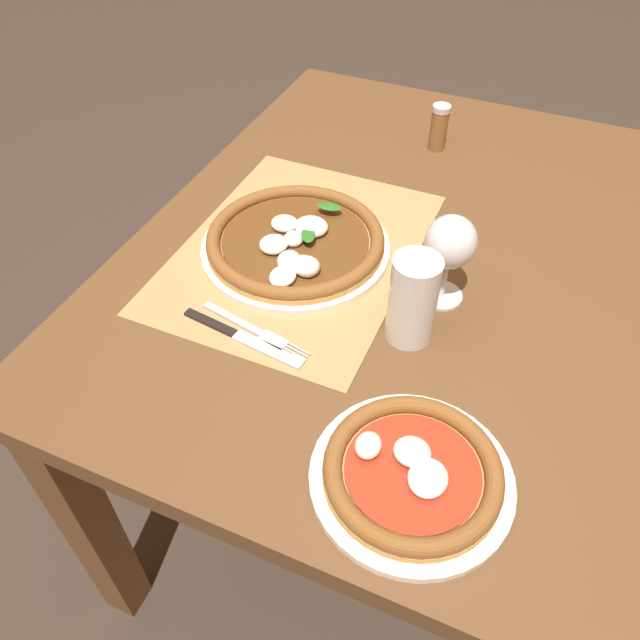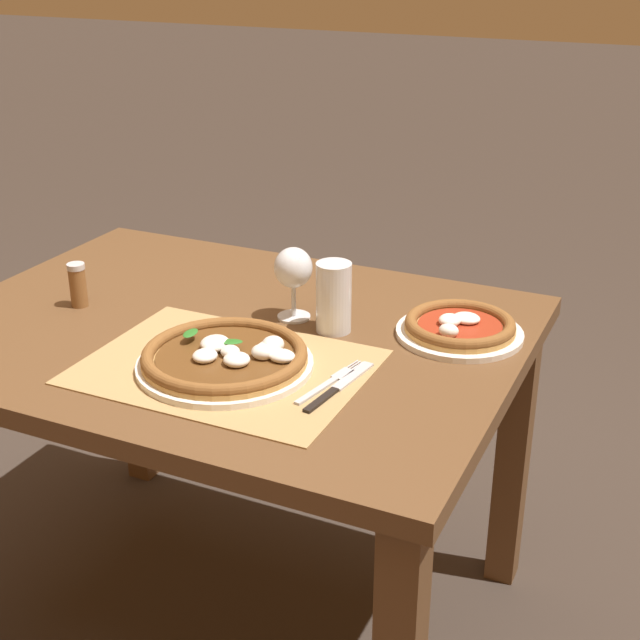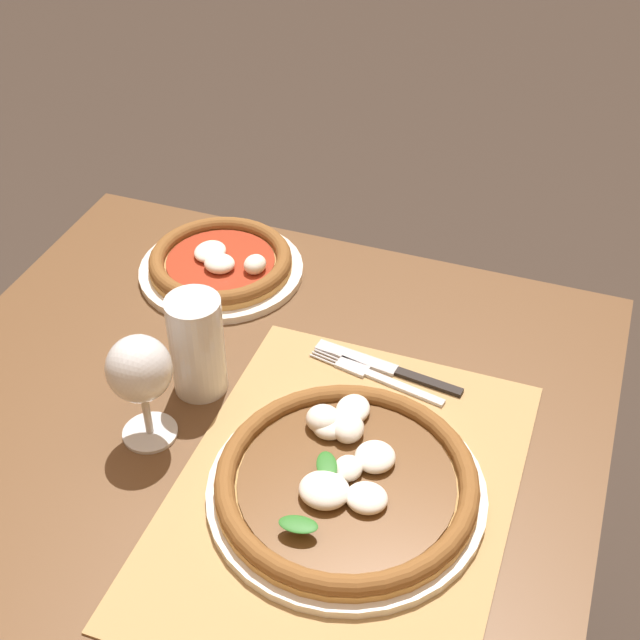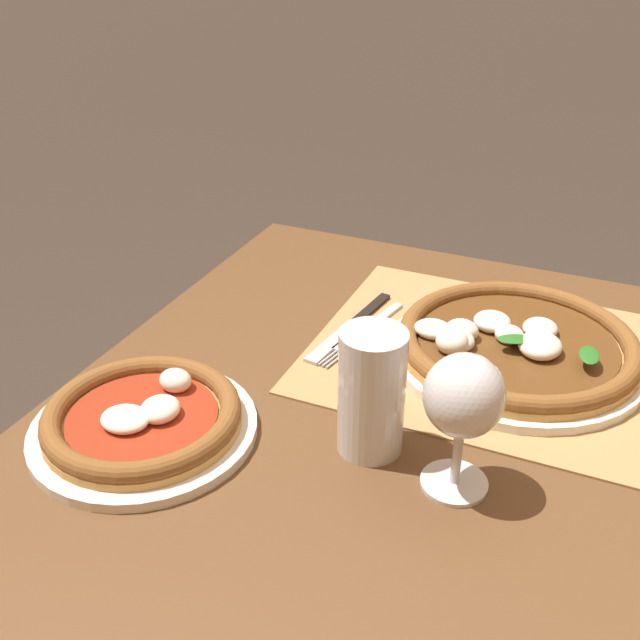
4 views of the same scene
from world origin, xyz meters
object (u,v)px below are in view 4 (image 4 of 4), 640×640
object	(u,v)px
pizza_near	(516,345)
pizza_far	(144,420)
wine_glass	(465,402)
pint_glass	(373,395)
fork	(363,334)
knife	(352,327)

from	to	relation	value
pizza_near	pizza_far	bearing A→B (deg)	42.55
pizza_far	pizza_near	bearing A→B (deg)	-137.45
pizza_near	wine_glass	distance (m)	0.28
pizza_far	wine_glass	size ratio (longest dim) A/B	1.65
pizza_far	pint_glass	world-z (taller)	pint_glass
pizza_far	pint_glass	size ratio (longest dim) A/B	1.76
pint_glass	pizza_near	bearing A→B (deg)	-114.50
pizza_near	pint_glass	xyz separation A→B (m)	(0.11, 0.24, 0.05)
fork	pizza_far	bearing A→B (deg)	63.31
fork	knife	bearing A→B (deg)	-27.47
pizza_near	fork	xyz separation A→B (m)	(0.20, 0.03, -0.02)
pint_glass	fork	distance (m)	0.24
pizza_near	pint_glass	distance (m)	0.27
pizza_near	knife	distance (m)	0.22
pint_glass	fork	bearing A→B (deg)	-66.99
wine_glass	knife	distance (m)	0.34
fork	pizza_near	bearing A→B (deg)	-172.80
pizza_near	wine_glass	bearing A→B (deg)	88.19
wine_glass	pint_glass	world-z (taller)	wine_glass
pint_glass	fork	world-z (taller)	pint_glass
pizza_far	pint_glass	bearing A→B (deg)	-161.50
pint_glass	fork	size ratio (longest dim) A/B	0.73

